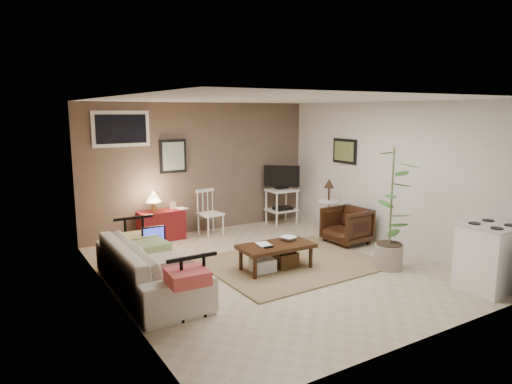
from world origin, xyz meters
TOP-DOWN VIEW (x-y plane):
  - floor at (0.00, 0.00)m, footprint 5.00×5.00m
  - art_back at (-0.55, 2.48)m, footprint 0.50×0.03m
  - art_right at (2.23, 1.05)m, footprint 0.03×0.60m
  - window at (-1.45, 2.48)m, footprint 0.96×0.03m
  - rug at (0.32, 0.04)m, footprint 2.48×2.00m
  - coffee_table at (-0.03, -0.07)m, footprint 1.08×0.58m
  - sofa at (-1.80, 0.15)m, footprint 0.63×2.17m
  - sofa_pillows at (-1.75, -0.10)m, footprint 0.42×2.07m
  - sofa_end_rails at (-1.67, 0.15)m, footprint 0.58×2.17m
  - laptop at (-1.59, 0.52)m, footprint 0.33×0.24m
  - red_console at (-0.90, 2.27)m, footprint 0.79×0.35m
  - spindle_chair at (-0.01, 2.12)m, footprint 0.43×0.43m
  - tv_stand at (1.59, 2.15)m, footprint 0.58×0.48m
  - side_table at (1.93, 1.11)m, footprint 0.38×0.38m
  - armchair at (1.75, 0.42)m, footprint 0.65×0.69m
  - potted_plant at (1.41, -0.85)m, footprint 0.44×0.44m
  - stove at (1.88, -2.06)m, footprint 0.66×0.61m
  - bowl at (0.25, 0.02)m, footprint 0.23×0.11m
  - book_table at (-0.28, 0.01)m, footprint 0.18×0.05m
  - book_console at (-0.59, 2.18)m, footprint 0.16×0.07m

SIDE VIEW (x-z plane):
  - floor at x=0.00m, z-range 0.00..0.00m
  - rug at x=0.32m, z-range 0.00..0.02m
  - coffee_table at x=-0.03m, z-range 0.02..0.43m
  - red_console at x=-0.90m, z-range -0.14..0.77m
  - armchair at x=1.75m, z-range 0.00..0.68m
  - sofa_end_rails at x=-1.67m, z-range 0.00..0.73m
  - spindle_chair at x=-0.01m, z-range -0.03..0.81m
  - sofa at x=-1.80m, z-range 0.00..0.85m
  - stove at x=1.88m, z-range 0.00..0.86m
  - bowl at x=0.25m, z-range 0.38..0.60m
  - book_table at x=-0.28m, z-range 0.38..0.63m
  - sofa_pillows at x=-1.75m, z-range 0.45..0.60m
  - laptop at x=-1.59m, z-range 0.44..0.66m
  - tv_stand at x=1.59m, z-range 0.03..1.22m
  - side_table at x=1.93m, z-range 0.12..1.15m
  - book_console at x=-0.59m, z-range 0.53..0.74m
  - potted_plant at x=1.41m, z-range 0.06..1.83m
  - art_back at x=-0.55m, z-range 1.15..1.75m
  - art_right at x=2.23m, z-range 1.29..1.75m
  - window at x=-1.45m, z-range 1.65..2.25m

